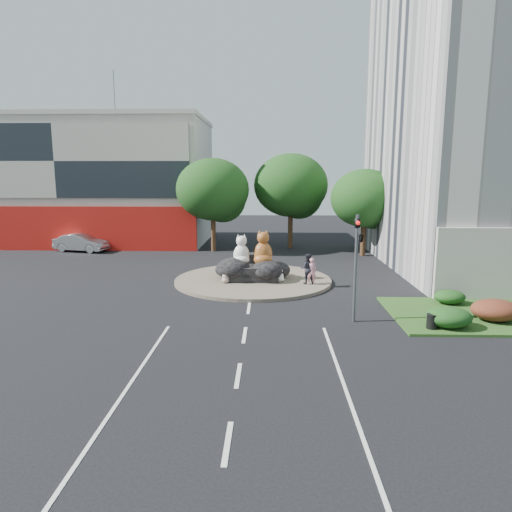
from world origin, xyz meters
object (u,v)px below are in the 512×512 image
(pedestrian_pink, at_px, (311,271))
(litter_bin, at_px, (432,321))
(cat_white, at_px, (241,250))
(kitten_calico, at_px, (226,275))
(kitten_white, at_px, (280,275))
(parked_car, at_px, (81,243))
(pedestrian_dark, at_px, (308,269))
(cat_tabby, at_px, (263,248))

(pedestrian_pink, bearing_deg, litter_bin, 122.33)
(cat_white, relative_size, kitten_calico, 2.13)
(kitten_white, height_order, litter_bin, kitten_white)
(parked_car, bearing_deg, kitten_white, -111.51)
(cat_white, height_order, pedestrian_dark, cat_white)
(kitten_white, xyz_separation_m, parked_car, (-17.56, 12.13, 0.17))
(kitten_calico, relative_size, pedestrian_pink, 0.57)
(parked_car, bearing_deg, litter_bin, -117.43)
(kitten_white, relative_size, parked_car, 0.18)
(litter_bin, bearing_deg, kitten_calico, 140.78)
(cat_tabby, relative_size, parked_car, 0.46)
(kitten_white, bearing_deg, pedestrian_dark, -50.65)
(cat_white, xyz_separation_m, kitten_calico, (-0.91, -1.14, -1.43))
(litter_bin, bearing_deg, kitten_white, 127.48)
(pedestrian_dark, bearing_deg, kitten_calico, 4.36)
(parked_car, height_order, litter_bin, parked_car)
(pedestrian_pink, xyz_separation_m, pedestrian_dark, (-0.22, 0.20, 0.12))
(cat_white, bearing_deg, cat_tabby, -9.02)
(parked_car, relative_size, litter_bin, 7.52)
(kitten_white, bearing_deg, cat_white, 128.65)
(pedestrian_pink, xyz_separation_m, litter_bin, (4.59, -7.75, -0.58))
(pedestrian_pink, bearing_deg, kitten_calico, -1.35)
(pedestrian_pink, distance_m, litter_bin, 9.03)
(cat_white, xyz_separation_m, pedestrian_pink, (4.33, -1.42, -1.07))
(cat_white, bearing_deg, kitten_white, -24.71)
(litter_bin, bearing_deg, cat_tabby, 129.55)
(cat_white, height_order, kitten_white, cat_white)
(pedestrian_dark, bearing_deg, cat_tabby, -18.28)
(pedestrian_pink, bearing_deg, kitten_white, -18.18)
(cat_white, distance_m, kitten_white, 2.96)
(cat_white, height_order, parked_car, cat_white)
(kitten_calico, relative_size, litter_bin, 1.43)
(cat_white, distance_m, litter_bin, 12.90)
(kitten_calico, height_order, pedestrian_dark, pedestrian_dark)
(cat_white, distance_m, pedestrian_dark, 4.39)
(cat_white, bearing_deg, litter_bin, -53.70)
(kitten_calico, height_order, litter_bin, kitten_calico)
(kitten_white, relative_size, pedestrian_pink, 0.53)
(pedestrian_pink, bearing_deg, cat_tabby, -23.53)
(cat_tabby, bearing_deg, parked_car, 139.59)
(cat_tabby, bearing_deg, kitten_white, -39.03)
(kitten_calico, height_order, parked_car, parked_car)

